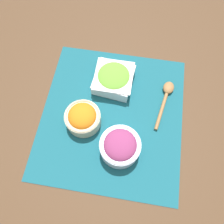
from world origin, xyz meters
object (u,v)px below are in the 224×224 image
Objects in this scene: carrot_bowl at (83,118)px; wooden_spoon at (166,95)px; onion_bowl at (120,146)px; lettuce_bowl at (114,78)px.

wooden_spoon is at bearing -62.28° from carrot_bowl.
onion_bowl reaches higher than wooden_spoon.
carrot_bowl is at bearing 155.44° from lettuce_bowl.
carrot_bowl is 0.15m from onion_bowl.
lettuce_bowl is 0.75× the size of wooden_spoon.
carrot_bowl reaches higher than wooden_spoon.
wooden_spoon is at bearing -97.07° from lettuce_bowl.
onion_bowl reaches higher than carrot_bowl.
onion_bowl is 0.88× the size of lettuce_bowl.
lettuce_bowl is (0.24, 0.06, -0.01)m from onion_bowl.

